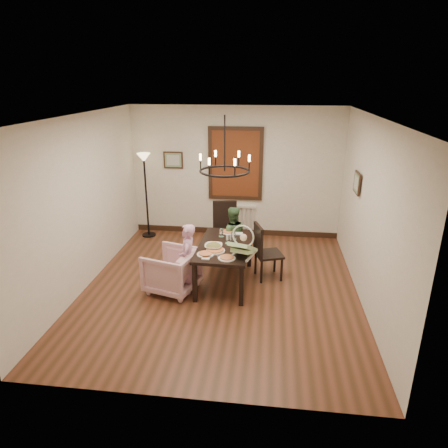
% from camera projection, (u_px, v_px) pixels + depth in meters
% --- Properties ---
extents(room_shell, '(4.51, 5.00, 2.81)m').
position_uv_depth(room_shell, '(223.00, 202.00, 6.57)').
color(room_shell, brown).
rests_on(room_shell, ground).
extents(dining_table, '(0.89, 1.53, 0.71)m').
position_uv_depth(dining_table, '(225.00, 249.00, 6.67)').
color(dining_table, black).
rests_on(dining_table, room_shell).
extents(chair_far, '(0.54, 0.54, 1.07)m').
position_uv_depth(chair_far, '(225.00, 230.00, 7.77)').
color(chair_far, black).
rests_on(chair_far, room_shell).
extents(chair_right, '(0.56, 0.56, 1.00)m').
position_uv_depth(chair_right, '(269.00, 251.00, 6.89)').
color(chair_right, black).
rests_on(chair_right, room_shell).
extents(armchair, '(0.96, 0.94, 0.71)m').
position_uv_depth(armchair, '(172.00, 271.00, 6.52)').
color(armchair, beige).
rests_on(armchair, room_shell).
extents(elderly_woman, '(0.26, 0.37, 0.97)m').
position_uv_depth(elderly_woman, '(188.00, 264.00, 6.44)').
color(elderly_woman, '#CF92B7').
rests_on(elderly_woman, room_shell).
extents(seated_man, '(0.52, 0.44, 0.94)m').
position_uv_depth(seated_man, '(232.00, 241.00, 7.38)').
color(seated_man, '#3F653C').
rests_on(seated_man, room_shell).
extents(baby_bouncer, '(0.52, 0.61, 0.34)m').
position_uv_depth(baby_bouncer, '(243.00, 246.00, 6.16)').
color(baby_bouncer, '#BADE99').
rests_on(baby_bouncer, dining_table).
extents(salad_bowl, '(0.34, 0.34, 0.08)m').
position_uv_depth(salad_bowl, '(213.00, 246.00, 6.47)').
color(salad_bowl, white).
rests_on(salad_bowl, dining_table).
extents(pizza_platter, '(0.31, 0.31, 0.04)m').
position_uv_depth(pizza_platter, '(215.00, 250.00, 6.37)').
color(pizza_platter, tan).
rests_on(pizza_platter, dining_table).
extents(drinking_glass, '(0.07, 0.07, 0.15)m').
position_uv_depth(drinking_glass, '(234.00, 241.00, 6.58)').
color(drinking_glass, silver).
rests_on(drinking_glass, dining_table).
extents(window_blinds, '(1.00, 0.03, 1.40)m').
position_uv_depth(window_blinds, '(235.00, 164.00, 8.45)').
color(window_blinds, maroon).
rests_on(window_blinds, room_shell).
extents(radiator, '(0.92, 0.12, 0.62)m').
position_uv_depth(radiator, '(235.00, 219.00, 8.90)').
color(radiator, silver).
rests_on(radiator, room_shell).
extents(picture_back, '(0.42, 0.03, 0.36)m').
position_uv_depth(picture_back, '(173.00, 160.00, 8.60)').
color(picture_back, black).
rests_on(picture_back, room_shell).
extents(picture_right, '(0.03, 0.42, 0.36)m').
position_uv_depth(picture_right, '(357.00, 183.00, 6.73)').
color(picture_right, black).
rests_on(picture_right, room_shell).
extents(floor_lamp, '(0.30, 0.30, 1.80)m').
position_uv_depth(floor_lamp, '(146.00, 197.00, 8.62)').
color(floor_lamp, black).
rests_on(floor_lamp, room_shell).
extents(chandelier, '(0.80, 0.80, 0.04)m').
position_uv_depth(chandelier, '(225.00, 171.00, 6.22)').
color(chandelier, black).
rests_on(chandelier, room_shell).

